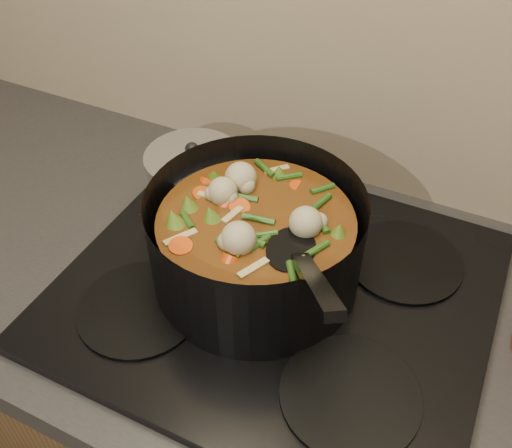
% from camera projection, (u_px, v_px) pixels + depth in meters
% --- Properties ---
extents(counter, '(2.64, 0.64, 0.91)m').
position_uv_depth(counter, '(271.00, 436.00, 1.18)').
color(counter, brown).
rests_on(counter, ground).
extents(stovetop, '(0.62, 0.54, 0.03)m').
position_uv_depth(stovetop, '(277.00, 289.00, 0.87)').
color(stovetop, black).
rests_on(stovetop, counter).
extents(stockpot, '(0.40, 0.40, 0.23)m').
position_uv_depth(stockpot, '(256.00, 243.00, 0.82)').
color(stockpot, black).
rests_on(stockpot, stovetop).
extents(saucepan, '(0.16, 0.16, 0.13)m').
position_uv_depth(saucepan, '(195.00, 181.00, 0.96)').
color(saucepan, silver).
rests_on(saucepan, stovetop).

